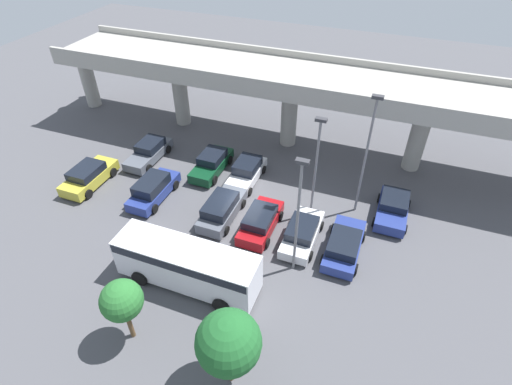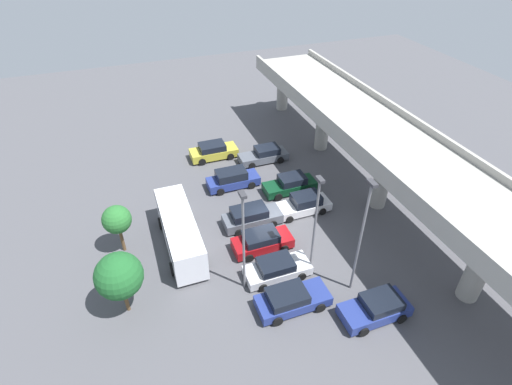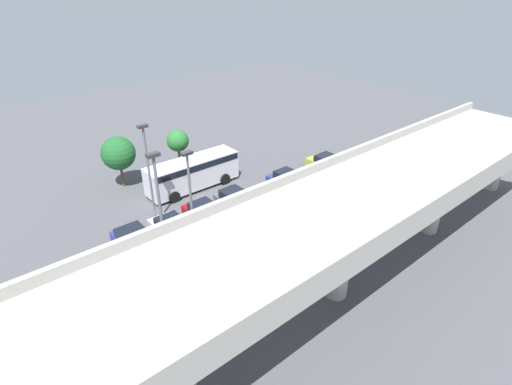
{
  "view_description": "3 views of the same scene",
  "coord_description": "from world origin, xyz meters",
  "px_view_note": "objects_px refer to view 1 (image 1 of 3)",
  "views": [
    {
      "loc": [
        8.24,
        -19.34,
        18.78
      ],
      "look_at": [
        0.35,
        1.26,
        1.02
      ],
      "focal_mm": 28.0,
      "sensor_mm": 36.0,
      "label": 1
    },
    {
      "loc": [
        21.84,
        -9.03,
        21.25
      ],
      "look_at": [
        -3.09,
        0.08,
        1.67
      ],
      "focal_mm": 28.0,
      "sensor_mm": 36.0,
      "label": 2
    },
    {
      "loc": [
        15.1,
        20.74,
        16.65
      ],
      "look_at": [
        -1.5,
        0.9,
        2.49
      ],
      "focal_mm": 28.0,
      "sensor_mm": 36.0,
      "label": 3
    }
  ],
  "objects_px": {
    "parked_car_5": "(260,221)",
    "parked_car_7": "(344,245)",
    "parked_car_1": "(149,152)",
    "parked_car_8": "(393,208)",
    "parked_car_3": "(212,163)",
    "parked_car_6": "(302,233)",
    "shuttle_bus": "(187,263)",
    "lamp_post_near_aisle": "(316,162)",
    "lamp_post_by_overpass": "(298,210)",
    "parked_car_4": "(246,172)",
    "parked_car_0": "(89,176)",
    "parked_car_9": "(222,209)",
    "tree_front_centre": "(228,343)",
    "tree_front_left": "(122,301)",
    "parked_car_2": "(153,189)",
    "lamp_post_mid_lot": "(367,149)"
  },
  "relations": [
    {
      "from": "parked_car_0",
      "to": "parked_car_6",
      "type": "distance_m",
      "value": 16.8
    },
    {
      "from": "parked_car_7",
      "to": "tree_front_left",
      "type": "height_order",
      "value": "tree_front_left"
    },
    {
      "from": "parked_car_0",
      "to": "parked_car_5",
      "type": "distance_m",
      "value": 13.95
    },
    {
      "from": "parked_car_4",
      "to": "shuttle_bus",
      "type": "distance_m",
      "value": 10.45
    },
    {
      "from": "parked_car_0",
      "to": "parked_car_9",
      "type": "distance_m",
      "value": 11.04
    },
    {
      "from": "parked_car_1",
      "to": "lamp_post_near_aisle",
      "type": "xyz_separation_m",
      "value": [
        14.32,
        -1.92,
        3.73
      ]
    },
    {
      "from": "parked_car_1",
      "to": "shuttle_bus",
      "type": "bearing_deg",
      "value": 42.07
    },
    {
      "from": "parked_car_0",
      "to": "parked_car_5",
      "type": "relative_size",
      "value": 1.06
    },
    {
      "from": "parked_car_8",
      "to": "lamp_post_by_overpass",
      "type": "xyz_separation_m",
      "value": [
        -5.03,
        -6.95,
        3.92
      ]
    },
    {
      "from": "parked_car_0",
      "to": "parked_car_8",
      "type": "xyz_separation_m",
      "value": [
        22.0,
        4.51,
        -0.05
      ]
    },
    {
      "from": "parked_car_5",
      "to": "lamp_post_near_aisle",
      "type": "distance_m",
      "value": 5.35
    },
    {
      "from": "parked_car_0",
      "to": "parked_car_1",
      "type": "bearing_deg",
      "value": -27.37
    },
    {
      "from": "parked_car_3",
      "to": "tree_front_centre",
      "type": "relative_size",
      "value": 1.02
    },
    {
      "from": "parked_car_4",
      "to": "parked_car_0",
      "type": "bearing_deg",
      "value": -66.64
    },
    {
      "from": "parked_car_8",
      "to": "parked_car_9",
      "type": "xyz_separation_m",
      "value": [
        -10.96,
        -4.37,
        0.07
      ]
    },
    {
      "from": "parked_car_2",
      "to": "shuttle_bus",
      "type": "relative_size",
      "value": 0.57
    },
    {
      "from": "parked_car_4",
      "to": "parked_car_6",
      "type": "xyz_separation_m",
      "value": [
        5.82,
        -4.76,
        -0.06
      ]
    },
    {
      "from": "parked_car_3",
      "to": "tree_front_left",
      "type": "height_order",
      "value": "tree_front_left"
    },
    {
      "from": "parked_car_1",
      "to": "parked_car_8",
      "type": "bearing_deg",
      "value": 89.8
    },
    {
      "from": "parked_car_4",
      "to": "lamp_post_near_aisle",
      "type": "distance_m",
      "value": 7.12
    },
    {
      "from": "tree_front_centre",
      "to": "parked_car_3",
      "type": "bearing_deg",
      "value": 118.82
    },
    {
      "from": "parked_car_2",
      "to": "lamp_post_near_aisle",
      "type": "xyz_separation_m",
      "value": [
        11.21,
        2.35,
        3.65
      ]
    },
    {
      "from": "parked_car_8",
      "to": "tree_front_left",
      "type": "height_order",
      "value": "tree_front_left"
    },
    {
      "from": "parked_car_1",
      "to": "parked_car_8",
      "type": "relative_size",
      "value": 1.1
    },
    {
      "from": "parked_car_7",
      "to": "parked_car_9",
      "type": "xyz_separation_m",
      "value": [
        -8.51,
        0.31,
        0.08
      ]
    },
    {
      "from": "parked_car_6",
      "to": "shuttle_bus",
      "type": "distance_m",
      "value": 7.72
    },
    {
      "from": "parked_car_1",
      "to": "parked_car_3",
      "type": "relative_size",
      "value": 1.03
    },
    {
      "from": "lamp_post_by_overpass",
      "to": "parked_car_9",
      "type": "bearing_deg",
      "value": 156.42
    },
    {
      "from": "parked_car_8",
      "to": "shuttle_bus",
      "type": "xyz_separation_m",
      "value": [
        -10.39,
        -10.17,
        0.93
      ]
    },
    {
      "from": "parked_car_0",
      "to": "shuttle_bus",
      "type": "relative_size",
      "value": 0.57
    },
    {
      "from": "parked_car_3",
      "to": "parked_car_4",
      "type": "height_order",
      "value": "parked_car_4"
    },
    {
      "from": "parked_car_9",
      "to": "parked_car_8",
      "type": "bearing_deg",
      "value": -68.27
    },
    {
      "from": "parked_car_8",
      "to": "parked_car_9",
      "type": "height_order",
      "value": "parked_car_9"
    },
    {
      "from": "parked_car_8",
      "to": "shuttle_bus",
      "type": "distance_m",
      "value": 14.56
    },
    {
      "from": "parked_car_0",
      "to": "parked_car_8",
      "type": "bearing_deg",
      "value": -78.4
    },
    {
      "from": "parked_car_6",
      "to": "parked_car_7",
      "type": "relative_size",
      "value": 0.97
    },
    {
      "from": "parked_car_1",
      "to": "tree_front_centre",
      "type": "relative_size",
      "value": 1.05
    },
    {
      "from": "parked_car_7",
      "to": "lamp_post_near_aisle",
      "type": "bearing_deg",
      "value": 45.3
    },
    {
      "from": "parked_car_4",
      "to": "parked_car_6",
      "type": "relative_size",
      "value": 1.05
    },
    {
      "from": "parked_car_3",
      "to": "lamp_post_mid_lot",
      "type": "height_order",
      "value": "lamp_post_mid_lot"
    },
    {
      "from": "parked_car_3",
      "to": "parked_car_4",
      "type": "xyz_separation_m",
      "value": [
        3.01,
        -0.18,
        -0.01
      ]
    },
    {
      "from": "parked_car_1",
      "to": "parked_car_3",
      "type": "xyz_separation_m",
      "value": [
        5.6,
        0.34,
        0.03
      ]
    },
    {
      "from": "shuttle_bus",
      "to": "tree_front_centre",
      "type": "height_order",
      "value": "tree_front_centre"
    },
    {
      "from": "parked_car_2",
      "to": "parked_car_6",
      "type": "height_order",
      "value": "parked_car_2"
    },
    {
      "from": "shuttle_bus",
      "to": "parked_car_7",
      "type": "bearing_deg",
      "value": 34.65
    },
    {
      "from": "parked_car_5",
      "to": "parked_car_9",
      "type": "height_order",
      "value": "parked_car_9"
    },
    {
      "from": "lamp_post_by_overpass",
      "to": "parked_car_7",
      "type": "bearing_deg",
      "value": 41.44
    },
    {
      "from": "parked_car_0",
      "to": "parked_car_1",
      "type": "xyz_separation_m",
      "value": [
        2.37,
        4.58,
        -0.05
      ]
    },
    {
      "from": "parked_car_5",
      "to": "parked_car_7",
      "type": "xyz_separation_m",
      "value": [
        5.6,
        -0.13,
        -0.04
      ]
    },
    {
      "from": "parked_car_5",
      "to": "lamp_post_by_overpass",
      "type": "bearing_deg",
      "value": -128.42
    }
  ]
}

